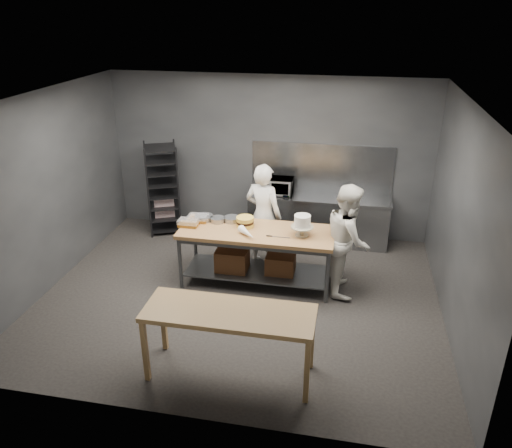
% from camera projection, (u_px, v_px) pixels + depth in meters
% --- Properties ---
extents(ground, '(6.00, 6.00, 0.00)m').
position_uv_depth(ground, '(240.00, 296.00, 7.70)').
color(ground, black).
rests_on(ground, ground).
extents(back_wall, '(6.00, 0.04, 3.00)m').
position_uv_depth(back_wall, '(268.00, 157.00, 9.32)').
color(back_wall, '#4C4F54').
rests_on(back_wall, ground).
extents(work_table, '(2.40, 0.90, 0.92)m').
position_uv_depth(work_table, '(255.00, 250.00, 7.86)').
color(work_table, brown).
rests_on(work_table, ground).
extents(near_counter, '(2.00, 0.70, 0.90)m').
position_uv_depth(near_counter, '(229.00, 317.00, 5.78)').
color(near_counter, olive).
rests_on(near_counter, ground).
extents(back_counter, '(2.60, 0.60, 0.90)m').
position_uv_depth(back_counter, '(318.00, 219.00, 9.29)').
color(back_counter, slate).
rests_on(back_counter, ground).
extents(splashback_panel, '(2.60, 0.02, 0.90)m').
position_uv_depth(splashback_panel, '(322.00, 168.00, 9.19)').
color(splashback_panel, slate).
rests_on(splashback_panel, back_counter).
extents(speed_rack, '(0.81, 0.83, 1.75)m').
position_uv_depth(speed_rack, '(163.00, 189.00, 9.58)').
color(speed_rack, black).
rests_on(speed_rack, ground).
extents(chef_behind, '(0.75, 0.61, 1.79)m').
position_uv_depth(chef_behind, '(263.00, 216.00, 8.31)').
color(chef_behind, white).
rests_on(chef_behind, ground).
extents(chef_right, '(0.73, 0.90, 1.74)m').
position_uv_depth(chef_right, '(348.00, 239.00, 7.54)').
color(chef_right, silver).
rests_on(chef_right, ground).
extents(microwave, '(0.54, 0.37, 0.30)m').
position_uv_depth(microwave, '(278.00, 186.00, 9.18)').
color(microwave, black).
rests_on(microwave, back_counter).
extents(frosted_cake_stand, '(0.34, 0.34, 0.33)m').
position_uv_depth(frosted_cake_stand, '(302.00, 223.00, 7.46)').
color(frosted_cake_stand, '#B3A98F').
rests_on(frosted_cake_stand, work_table).
extents(layer_cake, '(0.27, 0.27, 0.16)m').
position_uv_depth(layer_cake, '(245.00, 222.00, 7.82)').
color(layer_cake, '#F8D44F').
rests_on(layer_cake, work_table).
extents(cake_pans, '(0.73, 0.31, 0.07)m').
position_uv_depth(cake_pans, '(216.00, 219.00, 8.04)').
color(cake_pans, gray).
rests_on(cake_pans, work_table).
extents(piping_bag, '(0.34, 0.36, 0.12)m').
position_uv_depth(piping_bag, '(247.00, 233.00, 7.48)').
color(piping_bag, white).
rests_on(piping_bag, work_table).
extents(offset_spatula, '(0.36, 0.02, 0.02)m').
position_uv_depth(offset_spatula, '(275.00, 237.00, 7.50)').
color(offset_spatula, slate).
rests_on(offset_spatula, work_table).
extents(pastry_clamshells, '(0.41, 0.41, 0.11)m').
position_uv_depth(pastry_clamshells, '(193.00, 220.00, 7.93)').
color(pastry_clamshells, '#A66F21').
rests_on(pastry_clamshells, work_table).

